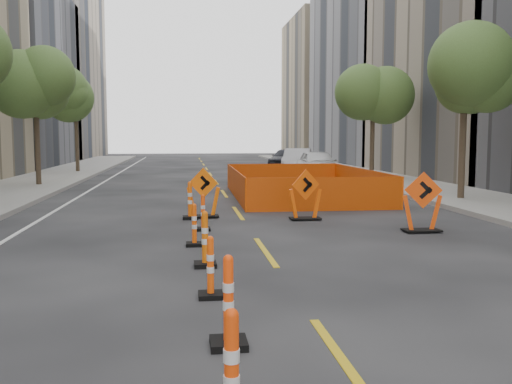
{
  "coord_description": "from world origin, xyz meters",
  "views": [
    {
      "loc": [
        -1.68,
        -7.64,
        2.43
      ],
      "look_at": [
        0.01,
        5.6,
        1.1
      ],
      "focal_mm": 40.0,
      "sensor_mm": 36.0,
      "label": 1
    }
  ],
  "objects": [
    {
      "name": "parked_car_far",
      "position": [
        5.99,
        34.64,
        0.69
      ],
      "size": [
        3.58,
        5.12,
        1.38
      ],
      "primitive_type": "imported",
      "rotation": [
        0.0,
        0.0,
        -0.39
      ],
      "color": "black",
      "rests_on": "ground"
    },
    {
      "name": "channelizer_4",
      "position": [
        -1.3,
        2.78,
        0.52
      ],
      "size": [
        0.41,
        0.41,
        1.05
      ],
      "primitive_type": null,
      "color": "#D75709",
      "rests_on": "ground"
    },
    {
      "name": "tree_r_b",
      "position": [
        8.4,
        12.0,
        4.53
      ],
      "size": [
        2.8,
        2.8,
        5.95
      ],
      "color": "#382B1E",
      "rests_on": "ground"
    },
    {
      "name": "parked_car_mid",
      "position": [
        5.8,
        29.29,
        0.78
      ],
      "size": [
        2.92,
        5.03,
        1.57
      ],
      "primitive_type": "imported",
      "rotation": [
        0.0,
        0.0,
        -0.28
      ],
      "color": "#B3B2B8",
      "rests_on": "ground"
    },
    {
      "name": "bld_left_e",
      "position": [
        -17.0,
        55.6,
        10.0
      ],
      "size": [
        12.0,
        20.0,
        20.0
      ],
      "primitive_type": "cube",
      "color": "gray",
      "rests_on": "ground"
    },
    {
      "name": "chevron_sign_right",
      "position": [
        4.25,
        5.89,
        0.76
      ],
      "size": [
        1.15,
        0.89,
        1.53
      ],
      "primitive_type": null,
      "rotation": [
        0.0,
        0.0,
        -0.31
      ],
      "color": "#E44109",
      "rests_on": "ground"
    },
    {
      "name": "channelizer_7",
      "position": [
        -1.5,
        8.89,
        0.55
      ],
      "size": [
        0.43,
        0.43,
        1.1
      ],
      "primitive_type": null,
      "color": "#E15109",
      "rests_on": "ground"
    },
    {
      "name": "parked_car_near",
      "position": [
        5.87,
        23.94,
        0.81
      ],
      "size": [
        2.09,
        4.83,
        1.62
      ],
      "primitive_type": "imported",
      "rotation": [
        0.0,
        0.0,
        -0.04
      ],
      "color": "silver",
      "rests_on": "ground"
    },
    {
      "name": "channelizer_2",
      "position": [
        -1.19,
        -1.29,
        0.54
      ],
      "size": [
        0.43,
        0.43,
        1.08
      ],
      "primitive_type": null,
      "color": "#F9400A",
      "rests_on": "ground"
    },
    {
      "name": "sidewalk_right",
      "position": [
        9.0,
        12.0,
        0.07
      ],
      "size": [
        4.0,
        90.0,
        0.15
      ],
      "primitive_type": "cube",
      "color": "gray",
      "rests_on": "ground"
    },
    {
      "name": "safety_fence",
      "position": [
        2.91,
        14.5,
        0.55
      ],
      "size": [
        5.27,
        8.83,
        1.09
      ],
      "primitive_type": null,
      "rotation": [
        0.0,
        0.0,
        -0.02
      ],
      "color": "#DE570B",
      "rests_on": "ground"
    },
    {
      "name": "tree_l_d",
      "position": [
        -8.4,
        30.0,
        4.53
      ],
      "size": [
        2.8,
        2.8,
        5.95
      ],
      "color": "#382B1E",
      "rests_on": "ground"
    },
    {
      "name": "channelizer_6",
      "position": [
        -1.2,
        6.85,
        0.46
      ],
      "size": [
        0.37,
        0.37,
        0.93
      ],
      "primitive_type": null,
      "color": "#F2440A",
      "rests_on": "ground"
    },
    {
      "name": "channelizer_3",
      "position": [
        -1.3,
        0.74,
        0.47
      ],
      "size": [
        0.37,
        0.37,
        0.94
      ],
      "primitive_type": null,
      "color": "#ED480A",
      "rests_on": "ground"
    },
    {
      "name": "tree_r_c",
      "position": [
        8.4,
        22.0,
        4.53
      ],
      "size": [
        2.8,
        2.8,
        5.95
      ],
      "color": "#382B1E",
      "rests_on": "ground"
    },
    {
      "name": "chevron_sign_center",
      "position": [
        1.79,
        8.31,
        0.73
      ],
      "size": [
        1.11,
        0.85,
        1.46
      ],
      "primitive_type": null,
      "rotation": [
        0.0,
        0.0,
        0.3
      ],
      "color": "#EC5009",
      "rests_on": "ground"
    },
    {
      "name": "ground_plane",
      "position": [
        0.0,
        0.0,
        0.0
      ],
      "size": [
        140.0,
        140.0,
        0.0
      ],
      "primitive_type": "plane",
      "color": "black"
    },
    {
      "name": "channelizer_5",
      "position": [
        -1.46,
        4.82,
        0.47
      ],
      "size": [
        0.37,
        0.37,
        0.94
      ],
      "primitive_type": null,
      "color": "#E54B09",
      "rests_on": "ground"
    },
    {
      "name": "chevron_sign_left",
      "position": [
        -1.1,
        9.14,
        0.74
      ],
      "size": [
        1.14,
        0.92,
        1.48
      ],
      "primitive_type": null,
      "rotation": [
        0.0,
        0.0,
        -0.39
      ],
      "color": "#F1610A",
      "rests_on": "ground"
    },
    {
      "name": "bld_right_d",
      "position": [
        17.0,
        40.2,
        10.0
      ],
      "size": [
        12.0,
        18.0,
        20.0
      ],
      "primitive_type": "cube",
      "color": "gray",
      "rests_on": "ground"
    },
    {
      "name": "bld_right_e",
      "position": [
        17.0,
        58.6,
        8.0
      ],
      "size": [
        12.0,
        14.0,
        16.0
      ],
      "primitive_type": "cube",
      "color": "tan",
      "rests_on": "ground"
    },
    {
      "name": "channelizer_1",
      "position": [
        -1.33,
        -3.33,
        0.54
      ],
      "size": [
        0.43,
        0.43,
        1.09
      ],
      "primitive_type": null,
      "color": "#E53D09",
      "rests_on": "ground"
    },
    {
      "name": "bld_right_c",
      "position": [
        17.0,
        23.8,
        7.0
      ],
      "size": [
        12.0,
        16.0,
        14.0
      ],
      "primitive_type": "cube",
      "color": "gray",
      "rests_on": "ground"
    },
    {
      "name": "tree_l_c",
      "position": [
        -8.4,
        20.0,
        4.53
      ],
      "size": [
        2.8,
        2.8,
        5.95
      ],
      "color": "#382B1E",
      "rests_on": "ground"
    }
  ]
}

